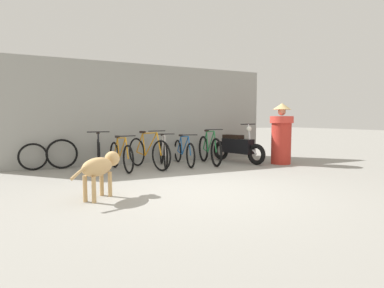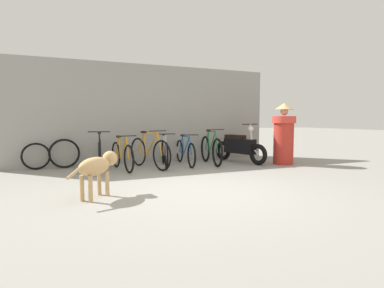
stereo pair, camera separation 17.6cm
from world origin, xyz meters
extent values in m
plane|color=gray|center=(0.00, 0.00, 0.00)|extent=(60.00, 60.00, 0.00)
cube|color=gray|center=(0.00, 3.56, 1.32)|extent=(7.23, 0.20, 2.64)
torus|color=black|center=(-1.39, 2.04, 0.35)|extent=(0.12, 0.71, 0.71)
torus|color=black|center=(-1.29, 3.02, 0.35)|extent=(0.12, 0.71, 0.71)
cylinder|color=black|center=(-1.35, 2.42, 0.59)|extent=(0.08, 0.49, 0.59)
cylinder|color=black|center=(-1.32, 2.70, 0.57)|extent=(0.04, 0.13, 0.54)
cylinder|color=black|center=(-1.35, 2.47, 0.85)|extent=(0.09, 0.57, 0.06)
cylinder|color=black|center=(-1.31, 2.84, 0.33)|extent=(0.07, 0.37, 0.08)
cylinder|color=black|center=(-1.30, 2.89, 0.59)|extent=(0.06, 0.30, 0.49)
cylinder|color=black|center=(-1.38, 2.12, 0.61)|extent=(0.05, 0.18, 0.52)
cube|color=black|center=(-1.32, 2.75, 0.86)|extent=(0.09, 0.19, 0.05)
cylinder|color=black|center=(-1.38, 2.19, 0.91)|extent=(0.46, 0.07, 0.02)
torus|color=black|center=(-0.79, 2.03, 0.31)|extent=(0.13, 0.63, 0.63)
torus|color=black|center=(-0.92, 2.98, 0.31)|extent=(0.13, 0.63, 0.63)
cylinder|color=orange|center=(-0.84, 2.40, 0.52)|extent=(0.09, 0.48, 0.52)
cylinder|color=orange|center=(-0.87, 2.67, 0.50)|extent=(0.04, 0.13, 0.48)
cylinder|color=orange|center=(-0.84, 2.45, 0.75)|extent=(0.10, 0.55, 0.06)
cylinder|color=orange|center=(-0.89, 2.81, 0.29)|extent=(0.08, 0.36, 0.07)
cylinder|color=orange|center=(-0.90, 2.85, 0.53)|extent=(0.07, 0.29, 0.44)
cylinder|color=orange|center=(-0.80, 2.10, 0.54)|extent=(0.05, 0.17, 0.46)
cube|color=black|center=(-0.88, 2.72, 0.77)|extent=(0.09, 0.19, 0.05)
cylinder|color=black|center=(-0.81, 2.17, 0.81)|extent=(0.46, 0.09, 0.02)
torus|color=black|center=(-0.04, 2.03, 0.35)|extent=(0.26, 0.69, 0.71)
torus|color=black|center=(-0.36, 3.01, 0.35)|extent=(0.26, 0.69, 0.71)
cylinder|color=orange|center=(-0.16, 2.41, 0.58)|extent=(0.19, 0.50, 0.59)
cylinder|color=orange|center=(-0.26, 2.69, 0.57)|extent=(0.07, 0.13, 0.54)
cylinder|color=orange|center=(-0.18, 2.46, 0.85)|extent=(0.21, 0.58, 0.06)
cylinder|color=orange|center=(-0.30, 2.83, 0.33)|extent=(0.15, 0.38, 0.08)
cylinder|color=orange|center=(-0.32, 2.87, 0.59)|extent=(0.12, 0.30, 0.49)
cylinder|color=orange|center=(-0.06, 2.10, 0.61)|extent=(0.08, 0.18, 0.52)
cube|color=black|center=(-0.27, 2.74, 0.86)|extent=(0.12, 0.19, 0.05)
cylinder|color=black|center=(-0.09, 2.17, 0.91)|extent=(0.44, 0.17, 0.02)
torus|color=black|center=(0.11, 2.16, 0.32)|extent=(0.18, 0.64, 0.64)
torus|color=black|center=(0.33, 3.10, 0.32)|extent=(0.18, 0.64, 0.64)
cylinder|color=beige|center=(0.20, 2.52, 0.53)|extent=(0.13, 0.47, 0.53)
cylinder|color=beige|center=(0.26, 2.79, 0.51)|extent=(0.05, 0.13, 0.49)
cylinder|color=beige|center=(0.21, 2.57, 0.77)|extent=(0.15, 0.55, 0.06)
cylinder|color=beige|center=(0.29, 2.92, 0.30)|extent=(0.11, 0.36, 0.08)
cylinder|color=beige|center=(0.30, 2.97, 0.54)|extent=(0.09, 0.29, 0.45)
cylinder|color=beige|center=(0.13, 2.23, 0.55)|extent=(0.07, 0.17, 0.47)
cube|color=black|center=(0.27, 2.84, 0.79)|extent=(0.11, 0.19, 0.05)
cylinder|color=black|center=(0.15, 2.30, 0.83)|extent=(0.45, 0.12, 0.02)
torus|color=black|center=(0.74, 2.13, 0.31)|extent=(0.10, 0.62, 0.62)
torus|color=black|center=(0.83, 3.21, 0.31)|extent=(0.10, 0.62, 0.62)
cylinder|color=#1959A5|center=(0.77, 2.55, 0.51)|extent=(0.08, 0.54, 0.51)
cylinder|color=#1959A5|center=(0.80, 2.86, 0.49)|extent=(0.04, 0.14, 0.47)
cylinder|color=#1959A5|center=(0.78, 2.60, 0.74)|extent=(0.08, 0.63, 0.06)
cylinder|color=#1959A5|center=(0.82, 3.01, 0.28)|extent=(0.07, 0.41, 0.07)
cylinder|color=#1959A5|center=(0.82, 3.06, 0.52)|extent=(0.06, 0.32, 0.43)
cylinder|color=#1959A5|center=(0.74, 2.21, 0.53)|extent=(0.05, 0.19, 0.46)
cube|color=black|center=(0.81, 2.91, 0.75)|extent=(0.09, 0.19, 0.05)
cylinder|color=black|center=(0.75, 2.29, 0.79)|extent=(0.46, 0.07, 0.02)
torus|color=black|center=(1.40, 2.05, 0.36)|extent=(0.15, 0.72, 0.72)
torus|color=black|center=(1.52, 3.02, 0.36)|extent=(0.15, 0.72, 0.72)
cylinder|color=#1E7238|center=(1.45, 2.43, 0.59)|extent=(0.09, 0.49, 0.59)
cylinder|color=#1E7238|center=(1.48, 2.71, 0.57)|extent=(0.04, 0.13, 0.54)
cylinder|color=#1E7238|center=(1.45, 2.48, 0.86)|extent=(0.10, 0.56, 0.06)
cylinder|color=#1E7238|center=(1.50, 2.84, 0.33)|extent=(0.08, 0.37, 0.08)
cylinder|color=#1E7238|center=(1.51, 2.89, 0.60)|extent=(0.07, 0.29, 0.50)
cylinder|color=#1E7238|center=(1.41, 2.13, 0.62)|extent=(0.05, 0.18, 0.53)
cube|color=black|center=(1.49, 2.76, 0.87)|extent=(0.09, 0.19, 0.05)
cylinder|color=black|center=(1.42, 2.20, 0.92)|extent=(0.46, 0.08, 0.02)
torus|color=black|center=(2.50, 1.92, 0.27)|extent=(0.26, 0.56, 0.55)
torus|color=black|center=(2.15, 3.14, 0.27)|extent=(0.26, 0.56, 0.55)
cube|color=black|center=(2.33, 2.53, 0.45)|extent=(0.53, 0.97, 0.39)
cube|color=black|center=(2.28, 2.69, 0.70)|extent=(0.40, 0.64, 0.10)
cylinder|color=silver|center=(2.44, 2.15, 0.75)|extent=(0.09, 0.15, 0.60)
cylinder|color=silver|center=(2.48, 2.01, 0.36)|extent=(0.10, 0.22, 0.21)
cylinder|color=black|center=(2.42, 2.19, 1.05)|extent=(0.56, 0.19, 0.03)
sphere|color=silver|center=(2.43, 2.16, 0.93)|extent=(0.17, 0.17, 0.14)
ellipsoid|color=tan|center=(-1.65, 0.12, 0.48)|extent=(0.62, 0.63, 0.28)
cylinder|color=tan|center=(-1.57, 0.31, 0.19)|extent=(0.09, 0.09, 0.38)
cylinder|color=tan|center=(-1.46, 0.21, 0.19)|extent=(0.09, 0.09, 0.38)
cylinder|color=tan|center=(-1.83, 0.04, 0.19)|extent=(0.09, 0.09, 0.38)
cylinder|color=tan|center=(-1.73, -0.06, 0.19)|extent=(0.09, 0.09, 0.38)
sphere|color=tan|center=(-1.39, 0.39, 0.56)|extent=(0.33, 0.33, 0.23)
ellipsoid|color=tan|center=(-1.32, 0.46, 0.54)|extent=(0.16, 0.16, 0.09)
cylinder|color=tan|center=(-1.94, -0.17, 0.45)|extent=(0.21, 0.22, 0.15)
cylinder|color=#B72D23|center=(3.22, 1.82, 0.63)|extent=(0.69, 0.69, 1.26)
cylinder|color=#D63C32|center=(3.22, 1.82, 1.17)|extent=(0.81, 0.81, 0.18)
sphere|color=tan|center=(3.22, 1.82, 1.38)|extent=(0.27, 0.27, 0.20)
cone|color=tan|center=(3.22, 1.82, 1.51)|extent=(0.64, 0.64, 0.17)
torus|color=black|center=(-2.08, 3.30, 0.36)|extent=(0.71, 0.06, 0.71)
torus|color=black|center=(-2.70, 3.32, 0.32)|extent=(0.63, 0.11, 0.63)
camera|label=1|loc=(-2.17, -4.39, 1.17)|focal=28.00mm
camera|label=2|loc=(-2.01, -4.46, 1.17)|focal=28.00mm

